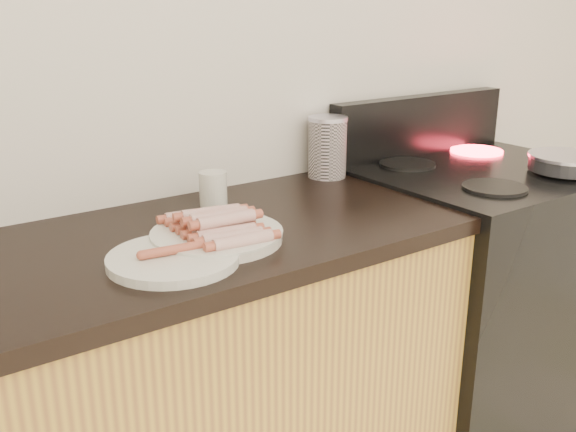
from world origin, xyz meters
TOP-DOWN VIEW (x-y plane):
  - wall_back at (0.00, 2.00)m, footprint 4.00×0.04m
  - stove at (0.78, 1.68)m, footprint 0.76×0.65m
  - stove_panel at (0.78, 1.96)m, footprint 0.76×0.06m
  - burner_near_left at (0.61, 1.51)m, footprint 0.18×0.18m
  - burner_near_right at (0.95, 1.51)m, footprint 0.18×0.18m
  - burner_far_left at (0.61, 1.84)m, footprint 0.18×0.18m
  - burner_far_right at (0.95, 1.84)m, footprint 0.18×0.18m
  - frying_pan at (0.94, 1.49)m, footprint 0.24×0.41m
  - main_plate at (-0.22, 1.62)m, footprint 0.30×0.30m
  - side_plate at (-0.35, 1.56)m, footprint 0.31×0.31m
  - hotdog_pile at (-0.22, 1.62)m, footprint 0.14×0.26m
  - plain_sausages at (-0.35, 1.56)m, footprint 0.13×0.04m
  - canister at (0.34, 1.92)m, footprint 0.12×0.12m
  - mug at (-0.09, 1.86)m, footprint 0.09×0.09m

SIDE VIEW (x-z plane):
  - stove at x=0.78m, z-range 0.00..0.91m
  - main_plate at x=-0.22m, z-range 0.90..0.92m
  - side_plate at x=-0.35m, z-range 0.90..0.92m
  - burner_near_left at x=0.61m, z-range 0.91..0.92m
  - burner_near_right at x=0.95m, z-range 0.91..0.92m
  - burner_far_left at x=0.61m, z-range 0.91..0.92m
  - burner_far_right at x=0.95m, z-range 0.91..0.92m
  - plain_sausages at x=-0.35m, z-range 0.92..0.94m
  - hotdog_pile at x=-0.22m, z-range 0.91..0.97m
  - mug at x=-0.09m, z-range 0.90..0.99m
  - frying_pan at x=0.94m, z-range 0.92..0.97m
  - canister at x=0.34m, z-range 0.90..1.09m
  - stove_panel at x=0.78m, z-range 0.91..1.11m
  - wall_back at x=0.00m, z-range 0.00..2.60m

